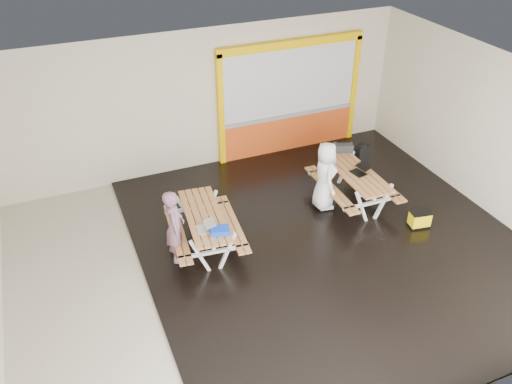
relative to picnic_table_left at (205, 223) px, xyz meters
name	(u,v)px	position (x,y,z in m)	size (l,w,h in m)	color
room	(275,182)	(1.14, -0.81, 1.13)	(10.02, 8.02, 3.52)	beige
deck	(329,241)	(2.39, -0.81, -0.59)	(7.50, 7.98, 0.05)	black
kiosk	(289,100)	(3.34, 3.12, 0.83)	(3.88, 0.16, 3.00)	#DB4F19
picnic_table_left	(205,223)	(0.00, 0.00, 0.00)	(1.56, 2.14, 0.80)	#C1824C
picnic_table_right	(354,179)	(3.59, 0.27, 0.02)	(1.46, 2.11, 0.84)	#C1824C
person_left	(175,226)	(-0.64, -0.19, 0.22)	(0.56, 0.37, 1.53)	#80536A
person_right	(325,176)	(2.85, 0.29, 0.26)	(0.77, 0.50, 1.57)	white
laptop_left	(205,227)	(-0.12, -0.45, 0.24)	(0.37, 0.33, 0.15)	silver
laptop_right	(360,170)	(3.66, 0.17, 0.27)	(0.44, 0.41, 0.16)	black
blue_pouch	(220,230)	(0.09, -0.66, 0.24)	(0.35, 0.25, 0.10)	#0E39C9
toolbox	(343,148)	(3.81, 1.16, 0.32)	(0.48, 0.35, 0.25)	black
backpack	(362,153)	(4.27, 1.03, 0.14)	(0.32, 0.22, 0.51)	black
dark_case	(325,203)	(2.92, 0.31, -0.49)	(0.39, 0.29, 0.15)	black
fluke_bag	(420,219)	(4.39, -1.14, -0.38)	(0.48, 0.35, 0.38)	black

